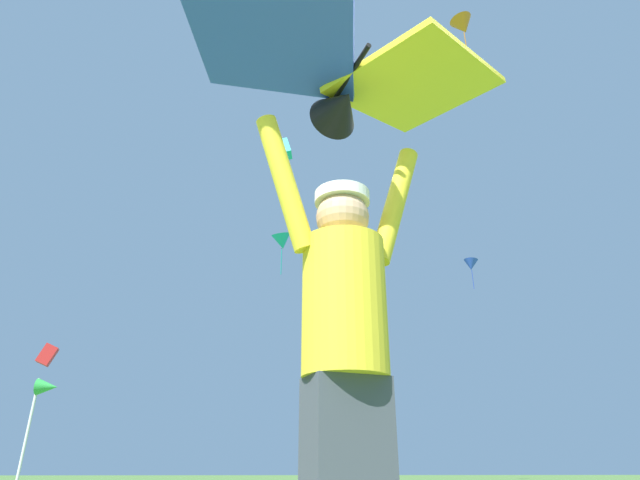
% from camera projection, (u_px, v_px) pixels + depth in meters
% --- Properties ---
extents(kite_flyer_person, '(0.80, 0.42, 1.92)m').
position_uv_depth(kite_flyer_person, '(345.00, 346.00, 1.99)').
color(kite_flyer_person, '#424751').
rests_on(kite_flyer_person, ground).
extents(held_stunt_kite, '(1.62, 1.06, 0.39)m').
position_uv_depth(held_stunt_kite, '(345.00, 77.00, 2.46)').
color(held_stunt_kite, black).
extents(distant_kite_blue_low_right, '(1.02, 0.99, 1.74)m').
position_uv_depth(distant_kite_blue_low_right, '(471.00, 265.00, 28.61)').
color(distant_kite_blue_low_right, blue).
extents(distant_kite_red_overhead_distant, '(1.02, 0.78, 1.11)m').
position_uv_depth(distant_kite_red_overhead_distant, '(47.00, 355.00, 24.99)').
color(distant_kite_red_overhead_distant, red).
extents(distant_kite_orange_low_left, '(1.02, 0.94, 1.55)m').
position_uv_depth(distant_kite_orange_low_left, '(463.00, 26.00, 15.47)').
color(distant_kite_orange_low_left, orange).
extents(distant_kite_teal_mid_right, '(1.09, 1.04, 1.44)m').
position_uv_depth(distant_kite_teal_mid_right, '(284.00, 149.00, 31.18)').
color(distant_kite_teal_mid_right, '#19B2AD').
extents(distant_kite_teal_far_center, '(1.92, 1.95, 3.05)m').
position_uv_depth(distant_kite_teal_far_center, '(282.00, 242.00, 33.96)').
color(distant_kite_teal_far_center, '#19B2AD').
extents(marker_flag, '(0.30, 0.24, 1.73)m').
position_uv_depth(marker_flag, '(44.00, 395.00, 7.42)').
color(marker_flag, silver).
rests_on(marker_flag, ground).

